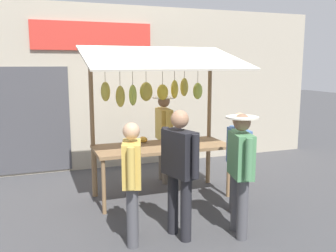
# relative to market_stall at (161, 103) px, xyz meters

# --- Properties ---
(ground_plane) EXTENTS (40.00, 40.00, 0.00)m
(ground_plane) POSITION_rel_market_stall_xyz_m (0.01, 0.06, -1.57)
(ground_plane) COLOR #424244
(street_backdrop) EXTENTS (9.00, 0.30, 3.40)m
(street_backdrop) POSITION_rel_market_stall_xyz_m (0.06, -2.13, 0.13)
(street_backdrop) COLOR #B2A893
(street_backdrop) RESTS_ON ground
(market_stall) EXTENTS (2.50, 1.46, 2.50)m
(market_stall) POSITION_rel_market_stall_xyz_m (0.00, 0.00, 0.00)
(market_stall) COLOR olive
(market_stall) RESTS_ON ground
(vendor_with_sunhat) EXTENTS (0.42, 0.70, 1.64)m
(vendor_with_sunhat) POSITION_rel_market_stall_xyz_m (-0.30, -0.69, -0.60)
(vendor_with_sunhat) COLOR #726656
(vendor_with_sunhat) RESTS_ON ground
(shopper_with_ponytail) EXTENTS (0.34, 0.68, 1.65)m
(shopper_with_ponytail) POSITION_rel_market_stall_xyz_m (0.28, 1.51, -0.62)
(shopper_with_ponytail) COLOR #232328
(shopper_with_ponytail) RESTS_ON ground
(shopper_in_grey_tee) EXTENTS (0.30, 0.65, 1.52)m
(shopper_in_grey_tee) POSITION_rel_market_stall_xyz_m (-0.80, 1.12, -0.71)
(shopper_in_grey_tee) COLOR #4C4C51
(shopper_in_grey_tee) RESTS_ON ground
(shopper_in_striped_shirt) EXTENTS (0.34, 0.64, 1.52)m
(shopper_in_striped_shirt) POSITION_rel_market_stall_xyz_m (0.88, 1.45, -0.71)
(shopper_in_striped_shirt) COLOR #4C4C51
(shopper_in_striped_shirt) RESTS_ON ground
(shopper_with_shopping_bag) EXTENTS (0.41, 0.67, 1.59)m
(shopper_with_shopping_bag) POSITION_rel_market_stall_xyz_m (-0.47, 1.72, -0.64)
(shopper_with_shopping_bag) COLOR #4C4C51
(shopper_with_shopping_bag) RESTS_ON ground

